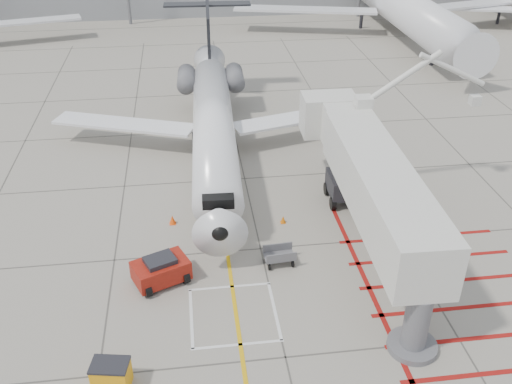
{
  "coord_description": "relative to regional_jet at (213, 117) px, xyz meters",
  "views": [
    {
      "loc": [
        -3.55,
        -21.34,
        18.99
      ],
      "look_at": [
        0.0,
        6.0,
        2.5
      ],
      "focal_mm": 40.0,
      "sensor_mm": 36.0,
      "label": 1
    }
  ],
  "objects": [
    {
      "name": "ground_power_unit",
      "position": [
        10.25,
        -7.08,
        -3.03
      ],
      "size": [
        2.57,
        1.53,
        2.01
      ],
      "primitive_type": null,
      "rotation": [
        0.0,
        0.0,
        0.02
      ],
      "color": "silver",
      "rests_on": "ground_plane"
    },
    {
      "name": "jet_bridge",
      "position": [
        7.72,
        -10.93,
        -0.21
      ],
      "size": [
        9.58,
        19.36,
        7.65
      ],
      "primitive_type": null,
      "rotation": [
        0.0,
        0.0,
        -0.03
      ],
      "color": "silver",
      "rests_on": "ground_plane"
    },
    {
      "name": "baggage_cart",
      "position": [
        2.69,
        -10.72,
        -3.53
      ],
      "size": [
        1.69,
        1.14,
        1.02
      ],
      "primitive_type": null,
      "rotation": [
        0.0,
        0.0,
        0.08
      ],
      "color": "#59585D",
      "rests_on": "ground_plane"
    },
    {
      "name": "regional_jet",
      "position": [
        0.0,
        0.0,
        0.0
      ],
      "size": [
        25.66,
        31.77,
        8.08
      ],
      "primitive_type": null,
      "rotation": [
        0.0,
        0.0,
        -0.04
      ],
      "color": "white",
      "rests_on": "ground_plane"
    },
    {
      "name": "ground_plane",
      "position": [
        1.88,
        -13.28,
        -4.04
      ],
      "size": [
        260.0,
        260.0,
        0.0
      ],
      "primitive_type": "plane",
      "color": "gray",
      "rests_on": "ground"
    },
    {
      "name": "cone_nose",
      "position": [
        -2.97,
        -6.12,
        -3.76
      ],
      "size": [
        0.4,
        0.4,
        0.56
      ],
      "primitive_type": "cone",
      "color": "#F44C0C",
      "rests_on": "ground_plane"
    },
    {
      "name": "pushback_tug",
      "position": [
        -3.53,
        -11.42,
        -3.24
      ],
      "size": [
        3.17,
        2.64,
        1.59
      ],
      "primitive_type": null,
      "rotation": [
        0.0,
        0.0,
        0.41
      ],
      "color": "maroon",
      "rests_on": "ground_plane"
    },
    {
      "name": "cone_side",
      "position": [
        3.55,
        -6.86,
        -3.81
      ],
      "size": [
        0.33,
        0.33,
        0.45
      ],
      "primitive_type": "cone",
      "color": "orange",
      "rests_on": "ground_plane"
    },
    {
      "name": "spill_bin",
      "position": [
        -5.46,
        -17.87,
        -3.4
      ],
      "size": [
        1.64,
        1.24,
        1.28
      ],
      "primitive_type": null,
      "rotation": [
        0.0,
        0.0,
        -0.18
      ],
      "color": "orange",
      "rests_on": "ground_plane"
    }
  ]
}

